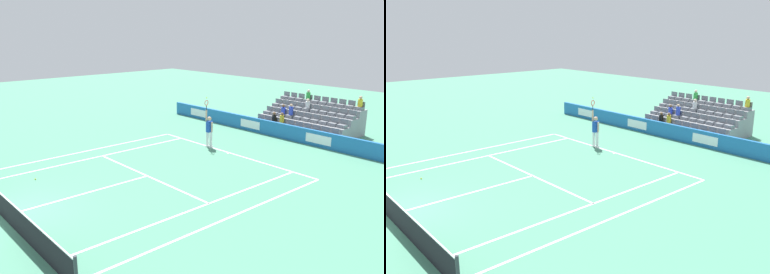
% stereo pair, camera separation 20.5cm
% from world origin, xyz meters
% --- Properties ---
extents(ground_plane, '(80.00, 80.00, 0.00)m').
position_xyz_m(ground_plane, '(0.00, 0.00, 0.00)').
color(ground_plane, '#47896B').
extents(line_baseline, '(10.97, 0.10, 0.01)m').
position_xyz_m(line_baseline, '(0.00, -11.89, 0.00)').
color(line_baseline, white).
rests_on(line_baseline, ground).
extents(line_service, '(8.23, 0.10, 0.01)m').
position_xyz_m(line_service, '(0.00, -6.40, 0.00)').
color(line_service, white).
rests_on(line_service, ground).
extents(line_centre_service, '(0.10, 6.40, 0.01)m').
position_xyz_m(line_centre_service, '(0.00, -3.20, 0.00)').
color(line_centre_service, white).
rests_on(line_centre_service, ground).
extents(line_singles_sideline_left, '(0.10, 11.89, 0.01)m').
position_xyz_m(line_singles_sideline_left, '(4.12, -5.95, 0.00)').
color(line_singles_sideline_left, white).
rests_on(line_singles_sideline_left, ground).
extents(line_singles_sideline_right, '(0.10, 11.89, 0.01)m').
position_xyz_m(line_singles_sideline_right, '(-4.12, -5.95, 0.00)').
color(line_singles_sideline_right, white).
rests_on(line_singles_sideline_right, ground).
extents(line_doubles_sideline_left, '(0.10, 11.89, 0.01)m').
position_xyz_m(line_doubles_sideline_left, '(5.49, -5.95, 0.00)').
color(line_doubles_sideline_left, white).
rests_on(line_doubles_sideline_left, ground).
extents(line_doubles_sideline_right, '(0.10, 11.89, 0.01)m').
position_xyz_m(line_doubles_sideline_right, '(-5.49, -5.95, 0.00)').
color(line_doubles_sideline_right, white).
rests_on(line_doubles_sideline_right, ground).
extents(line_centre_mark, '(0.10, 0.20, 0.01)m').
position_xyz_m(line_centre_mark, '(0.00, -11.79, 0.00)').
color(line_centre_mark, white).
rests_on(line_centre_mark, ground).
extents(sponsor_barrier, '(20.35, 0.22, 0.92)m').
position_xyz_m(sponsor_barrier, '(0.00, -16.61, 0.46)').
color(sponsor_barrier, '#1E66AD').
rests_on(sponsor_barrier, ground).
extents(tennis_net, '(11.97, 0.10, 1.07)m').
position_xyz_m(tennis_net, '(0.00, 0.00, 0.49)').
color(tennis_net, '#33383D').
rests_on(tennis_net, ground).
extents(tennis_player, '(0.53, 0.39, 2.85)m').
position_xyz_m(tennis_player, '(1.58, -11.84, 0.99)').
color(tennis_player, white).
rests_on(tennis_player, ground).
extents(stadium_stand, '(6.20, 3.80, 2.55)m').
position_xyz_m(stadium_stand, '(0.01, -19.54, 0.68)').
color(stadium_stand, gray).
rests_on(stadium_stand, ground).
extents(loose_tennis_ball, '(0.07, 0.07, 0.07)m').
position_xyz_m(loose_tennis_ball, '(2.92, -2.34, 0.03)').
color(loose_tennis_ball, '#D1E533').
rests_on(loose_tennis_ball, ground).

